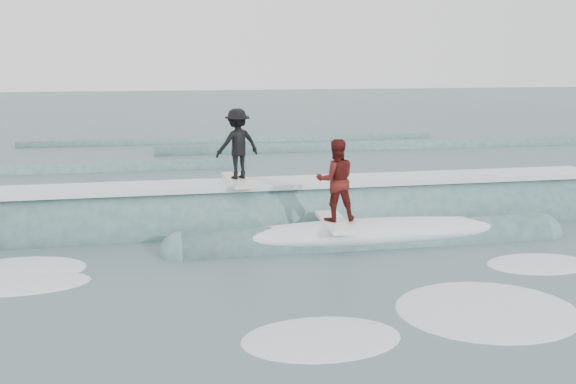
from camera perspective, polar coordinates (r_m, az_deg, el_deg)
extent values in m
plane|color=#3F545B|center=(13.04, 2.95, -7.82)|extent=(160.00, 160.00, 0.00)
cylinder|color=#3A6061|center=(17.24, -0.64, -2.92)|extent=(21.93, 2.14, 2.14)
cylinder|color=#3A6061|center=(15.61, 7.37, -4.58)|extent=(9.00, 1.06, 1.06)
sphere|color=#3A6061|center=(14.86, -9.42, -5.49)|extent=(1.06, 1.06, 1.06)
sphere|color=#3A6061|center=(17.53, 21.51, -3.51)|extent=(1.06, 1.06, 1.06)
cube|color=white|center=(16.98, -0.64, 0.81)|extent=(18.00, 1.30, 0.14)
ellipsoid|color=white|center=(15.53, 7.40, -3.52)|extent=(7.60, 1.30, 0.60)
cube|color=silver|center=(16.80, -4.46, 1.07)|extent=(0.72, 2.04, 0.10)
imported|color=black|center=(16.65, -4.52, 4.30)|extent=(1.33, 1.02, 1.81)
cube|color=white|center=(15.21, 4.21, -2.69)|extent=(0.62, 2.02, 0.10)
imported|color=#4A100E|center=(14.99, 4.26, 1.07)|extent=(0.96, 0.76, 1.93)
ellipsoid|color=white|center=(10.49, 2.97, -12.88)|extent=(2.65, 1.81, 0.10)
ellipsoid|color=white|center=(15.03, 21.41, -5.97)|extent=(2.46, 1.68, 0.10)
ellipsoid|color=white|center=(13.87, -22.70, -7.54)|extent=(2.54, 1.73, 0.10)
ellipsoid|color=white|center=(12.09, 17.25, -9.97)|extent=(3.44, 2.35, 0.10)
ellipsoid|color=white|center=(14.72, -23.07, -6.47)|extent=(2.31, 1.58, 0.10)
cylinder|color=#3A6061|center=(32.01, 8.30, 3.80)|extent=(22.00, 0.80, 0.80)
cylinder|color=#3A6061|center=(34.40, -4.77, 4.43)|extent=(22.00, 0.60, 0.60)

